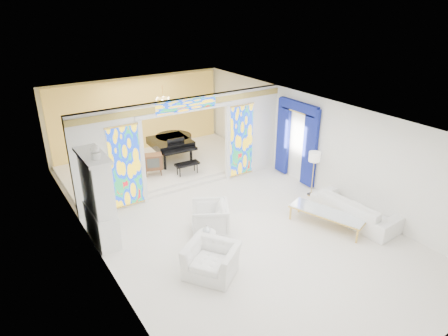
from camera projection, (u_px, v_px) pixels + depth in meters
floor at (221, 215)px, 11.48m from camera, size 12.00×12.00×0.00m
ceiling at (221, 114)px, 10.28m from camera, size 7.00×12.00×0.02m
wall_back at (138, 115)px, 15.49m from camera, size 7.00×0.02×3.00m
wall_front at (426, 295)px, 6.27m from camera, size 7.00×0.02×3.00m
wall_left at (92, 200)px, 9.13m from camera, size 0.02×12.00×3.00m
wall_right at (314, 143)px, 12.63m from camera, size 0.02×12.00×3.00m
partition_wall at (186, 141)px, 12.35m from camera, size 7.00×0.22×3.00m
stained_glass_left at (126, 167)px, 11.40m from camera, size 0.90×0.04×2.40m
stained_glass_right at (241, 141)px, 13.42m from camera, size 0.90×0.04×2.40m
stained_glass_transom at (186, 105)px, 11.80m from camera, size 2.00×0.04×0.34m
alcove_platform at (161, 165)px, 14.59m from camera, size 6.80×3.80×0.18m
gold_curtain_back at (139, 116)px, 15.40m from camera, size 6.70×0.10×2.90m
chandelier at (163, 99)px, 13.63m from camera, size 0.48×0.48×0.30m
blue_drapes at (297, 135)px, 13.08m from camera, size 0.14×1.85×2.65m
china_cabinet at (99, 200)px, 9.87m from camera, size 0.56×1.46×2.72m
armchair_left at (211, 260)px, 8.93m from camera, size 1.46×1.49×0.73m
armchair_right at (210, 219)px, 10.45m from camera, size 1.28×1.27×0.87m
sofa at (355, 209)px, 11.06m from camera, size 1.14×2.50×0.71m
side_table at (207, 239)px, 9.70m from camera, size 0.47×0.47×0.56m
vase at (207, 229)px, 9.58m from camera, size 0.23×0.23×0.20m
coffee_table at (327, 213)px, 10.75m from camera, size 1.27×2.13×0.46m
floor_lamp at (314, 159)px, 12.12m from camera, size 0.37×0.37×1.45m
grand_piano at (173, 142)px, 14.60m from camera, size 1.69×2.57×1.02m
tv_console at (153, 162)px, 13.41m from camera, size 0.73×0.60×0.73m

